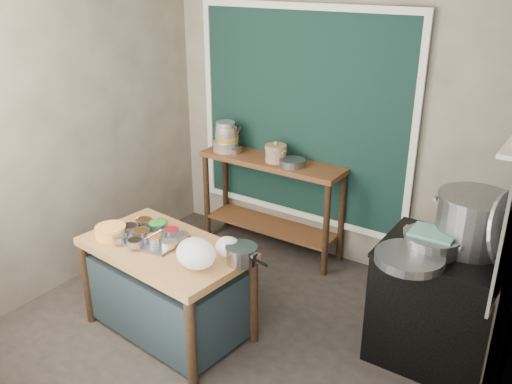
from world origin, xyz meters
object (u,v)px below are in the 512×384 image
Objects in this scene: yellow_basin at (111,232)px; ceramic_crock at (276,154)px; saucepan at (241,254)px; steamer at (432,243)px; stock_pot at (472,222)px; back_counter at (271,205)px; stove_block at (443,308)px; utensil_cup at (236,149)px; condiment_tray at (150,239)px; prep_table at (168,289)px.

ceramic_crock is (0.42, 1.67, 0.23)m from yellow_basin.
steamer is at bearing 41.82° from saucepan.
stock_pot is at bearing -17.21° from ceramic_crock.
yellow_basin is (-0.36, -1.70, 0.32)m from back_counter.
stove_block is 2.47m from utensil_cup.
condiment_tray is 2.29m from stock_pot.
utensil_cup is (-0.32, 1.54, 0.23)m from condiment_tray.
yellow_basin is 1.10× the size of ceramic_crock.
stock_pot is (2.34, 1.08, 0.28)m from yellow_basin.
back_counter is at bearing 98.29° from prep_table.
utensil_cup is (-2.30, 0.70, 0.57)m from stove_block.
utensil_cup is (-0.04, 1.67, 0.20)m from yellow_basin.
stock_pot is 1.28× the size of steamer.
steamer is at bearing -24.54° from ceramic_crock.
ceramic_crock is at bearing 84.57° from condiment_tray.
condiment_tray is 0.77m from saucepan.
stock_pot is (0.08, 0.11, 0.65)m from stove_block.
steamer is (1.10, 0.65, 0.13)m from saucepan.
saucepan reaches higher than stove_block.
stove_block is (1.90, -0.73, -0.05)m from back_counter.
steamer reaches higher than stove_block.
stock_pot is at bearing -14.02° from utensil_cup.
back_counter is 10.66× the size of utensil_cup.
stock_pot is (1.91, 0.96, 0.70)m from prep_table.
back_counter is 0.55m from ceramic_crock.
stock_pot is at bearing 32.47° from prep_table.
saucepan is 1.57m from ceramic_crock.
utensil_cup is 0.35× the size of steamer.
utensil_cup is (-0.40, -0.03, 0.52)m from back_counter.
saucepan is at bearing 16.83° from prep_table.
stove_block is (1.83, 0.85, 0.05)m from prep_table.
stock_pot is at bearing 44.30° from saucepan.
yellow_basin reaches higher than prep_table.
back_counter is 3.73× the size of steamer.
stock_pot reaches higher than back_counter.
steamer is at bearing -24.60° from back_counter.
saucepan is 0.59× the size of steamer.
saucepan is at bearing -149.10° from stove_block.
saucepan is 1.09× the size of ceramic_crock.
utensil_cup is at bearing 91.36° from yellow_basin.
saucepan is 1.57m from stock_pot.
utensil_cup reaches higher than condiment_tray.
condiment_tray is at bearing -177.13° from prep_table.
stock_pot is at bearing 44.52° from steamer.
utensil_cup reaches higher than steamer.
steamer is (2.18, -0.79, -0.05)m from utensil_cup.
condiment_tray is 0.31m from yellow_basin.
yellow_basin is 1.71× the size of utensil_cup.
ceramic_crock is at bearing -26.26° from back_counter.
back_counter is at bearing 86.91° from condiment_tray.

